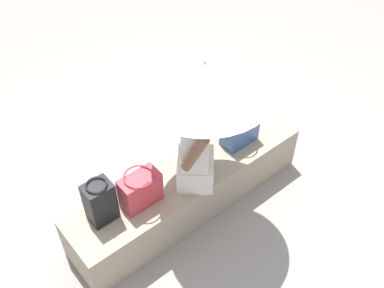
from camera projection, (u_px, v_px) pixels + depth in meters
The scene contains 7 objects.
ground_plane at pixel (189, 205), 3.94m from camera, with size 14.00×14.00×0.00m, color gray.
stone_bench at pixel (189, 189), 3.79m from camera, with size 2.15×0.50×0.43m, color gray.
person_seated at pixel (196, 143), 3.32m from camera, with size 0.46×0.48×0.90m.
parasol at pixel (204, 77), 2.92m from camera, with size 0.96×0.96×1.12m.
handbag_black at pixel (100, 202), 3.19m from camera, with size 0.20×0.16×0.37m.
tote_bag_canvas at pixel (240, 130), 3.80m from camera, with size 0.31×0.23×0.28m.
shoulder_bag_spare at pixel (140, 190), 3.32m from camera, with size 0.31×0.23×0.30m.
Camera 1 is at (1.54, 1.90, 3.13)m, focal length 41.95 mm.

